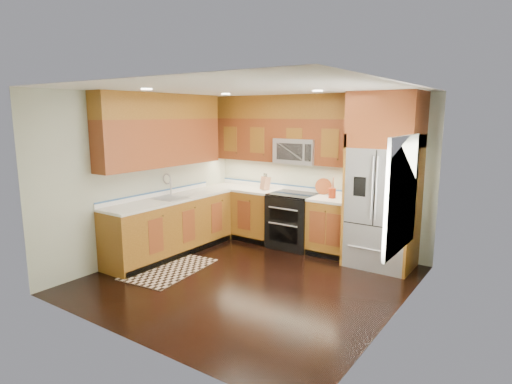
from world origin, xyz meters
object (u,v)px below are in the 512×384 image
Objects in this scene: range at (293,221)px; utensil_crock at (332,191)px; rug at (170,269)px; refrigerator at (383,181)px; knife_block at (265,183)px.

utensil_crock is at bearing 3.07° from range.
rug is at bearing -128.94° from utensil_crock.
knife_block is at bearing 177.52° from refrigerator.
rug is 4.59× the size of knife_block.
utensil_crock is at bearing 44.56° from rug.
refrigerator reaches higher than range.
refrigerator is at bearing -2.48° from knife_block.
range is 3.16× the size of knife_block.
range is 2.27m from rug.
refrigerator is 0.89m from utensil_crock.
utensil_crock reaches higher than knife_block.
refrigerator reaches higher than utensil_crock.
range is 0.36× the size of refrigerator.
range is 0.85m from knife_block.
rug is (-0.95, -2.00, -0.46)m from range.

